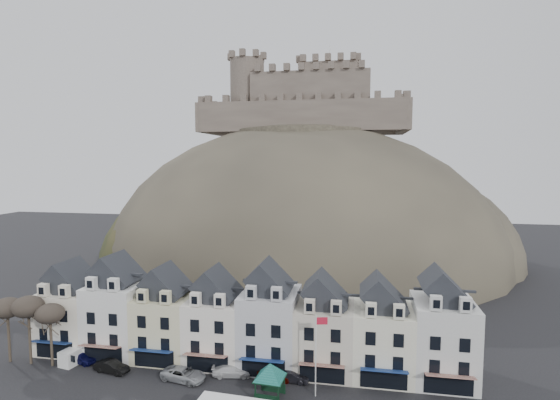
{
  "coord_description": "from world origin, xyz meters",
  "views": [
    {
      "loc": [
        14.09,
        -35.35,
        25.43
      ],
      "look_at": [
        3.16,
        24.0,
        19.8
      ],
      "focal_mm": 28.0,
      "sensor_mm": 36.0,
      "label": 1
    }
  ],
  "objects_px": {
    "car_black": "(112,367)",
    "car_white": "(232,371)",
    "car_charcoal": "(291,376)",
    "car_navy": "(81,357)",
    "car_silver": "(183,374)",
    "bus_shelter": "(270,371)",
    "flagpole": "(317,350)",
    "car_maroon": "(275,374)",
    "white_van": "(76,354)"
  },
  "relations": [
    {
      "from": "car_silver",
      "to": "car_white",
      "type": "relative_size",
      "value": 1.12
    },
    {
      "from": "car_navy",
      "to": "car_black",
      "type": "xyz_separation_m",
      "value": [
        5.2,
        -1.58,
        0.01
      ]
    },
    {
      "from": "white_van",
      "to": "car_silver",
      "type": "height_order",
      "value": "white_van"
    },
    {
      "from": "flagpole",
      "to": "car_charcoal",
      "type": "height_order",
      "value": "flagpole"
    },
    {
      "from": "flagpole",
      "to": "car_white",
      "type": "relative_size",
      "value": 1.96
    },
    {
      "from": "car_silver",
      "to": "bus_shelter",
      "type": "bearing_deg",
      "value": -89.76
    },
    {
      "from": "bus_shelter",
      "to": "car_silver",
      "type": "height_order",
      "value": "bus_shelter"
    },
    {
      "from": "car_silver",
      "to": "car_white",
      "type": "bearing_deg",
      "value": -59.09
    },
    {
      "from": "car_black",
      "to": "car_white",
      "type": "bearing_deg",
      "value": -72.92
    },
    {
      "from": "car_maroon",
      "to": "white_van",
      "type": "bearing_deg",
      "value": 85.48
    },
    {
      "from": "car_navy",
      "to": "car_maroon",
      "type": "height_order",
      "value": "car_maroon"
    },
    {
      "from": "car_black",
      "to": "car_maroon",
      "type": "bearing_deg",
      "value": -74.74
    },
    {
      "from": "car_maroon",
      "to": "car_black",
      "type": "bearing_deg",
      "value": 90.56
    },
    {
      "from": "car_charcoal",
      "to": "car_navy",
      "type": "bearing_deg",
      "value": 94.86
    },
    {
      "from": "white_van",
      "to": "car_navy",
      "type": "relative_size",
      "value": 1.07
    },
    {
      "from": "flagpole",
      "to": "car_maroon",
      "type": "distance_m",
      "value": 7.16
    },
    {
      "from": "car_white",
      "to": "car_charcoal",
      "type": "height_order",
      "value": "car_white"
    },
    {
      "from": "car_white",
      "to": "car_navy",
      "type": "bearing_deg",
      "value": 79.09
    },
    {
      "from": "car_navy",
      "to": "white_van",
      "type": "bearing_deg",
      "value": 89.73
    },
    {
      "from": "car_black",
      "to": "car_maroon",
      "type": "relative_size",
      "value": 1.02
    },
    {
      "from": "bus_shelter",
      "to": "car_maroon",
      "type": "relative_size",
      "value": 1.44
    },
    {
      "from": "white_van",
      "to": "car_black",
      "type": "distance_m",
      "value": 6.19
    },
    {
      "from": "white_van",
      "to": "car_white",
      "type": "height_order",
      "value": "white_van"
    },
    {
      "from": "car_navy",
      "to": "car_charcoal",
      "type": "relative_size",
      "value": 1.02
    },
    {
      "from": "white_van",
      "to": "flagpole",
      "type": "bearing_deg",
      "value": 6.46
    },
    {
      "from": "flagpole",
      "to": "white_van",
      "type": "relative_size",
      "value": 2.04
    },
    {
      "from": "white_van",
      "to": "car_charcoal",
      "type": "xyz_separation_m",
      "value": [
        27.45,
        0.0,
        -0.28
      ]
    },
    {
      "from": "car_white",
      "to": "bus_shelter",
      "type": "bearing_deg",
      "value": -136.67
    },
    {
      "from": "flagpole",
      "to": "white_van",
      "type": "distance_m",
      "value": 30.95
    },
    {
      "from": "bus_shelter",
      "to": "car_charcoal",
      "type": "relative_size",
      "value": 1.5
    },
    {
      "from": "flagpole",
      "to": "car_black",
      "type": "distance_m",
      "value": 25.03
    },
    {
      "from": "car_navy",
      "to": "car_maroon",
      "type": "bearing_deg",
      "value": -77.79
    },
    {
      "from": "bus_shelter",
      "to": "flagpole",
      "type": "distance_m",
      "value": 5.44
    },
    {
      "from": "car_white",
      "to": "car_silver",
      "type": "bearing_deg",
      "value": 99.38
    },
    {
      "from": "car_black",
      "to": "car_white",
      "type": "relative_size",
      "value": 0.94
    },
    {
      "from": "car_white",
      "to": "car_black",
      "type": "bearing_deg",
      "value": 85.53
    },
    {
      "from": "flagpole",
      "to": "white_van",
      "type": "xyz_separation_m",
      "value": [
        -30.56,
        2.52,
        -4.2
      ]
    },
    {
      "from": "bus_shelter",
      "to": "flagpole",
      "type": "relative_size",
      "value": 0.67
    },
    {
      "from": "car_silver",
      "to": "car_charcoal",
      "type": "xyz_separation_m",
      "value": [
        12.31,
        1.97,
        -0.06
      ]
    },
    {
      "from": "white_van",
      "to": "bus_shelter",
      "type": "bearing_deg",
      "value": 2.74
    },
    {
      "from": "car_black",
      "to": "car_charcoal",
      "type": "relative_size",
      "value": 1.07
    },
    {
      "from": "car_black",
      "to": "car_silver",
      "type": "height_order",
      "value": "car_silver"
    },
    {
      "from": "flagpole",
      "to": "car_charcoal",
      "type": "distance_m",
      "value": 6.01
    },
    {
      "from": "bus_shelter",
      "to": "car_silver",
      "type": "bearing_deg",
      "value": 174.85
    },
    {
      "from": "bus_shelter",
      "to": "car_black",
      "type": "distance_m",
      "value": 20.04
    },
    {
      "from": "flagpole",
      "to": "car_silver",
      "type": "xyz_separation_m",
      "value": [
        -15.42,
        0.55,
        -4.42
      ]
    },
    {
      "from": "car_black",
      "to": "car_white",
      "type": "xyz_separation_m",
      "value": [
        14.4,
        1.74,
        -0.04
      ]
    },
    {
      "from": "flagpole",
      "to": "car_black",
      "type": "xyz_separation_m",
      "value": [
        -24.62,
        0.78,
        -4.44
      ]
    },
    {
      "from": "car_navy",
      "to": "car_maroon",
      "type": "relative_size",
      "value": 0.98
    },
    {
      "from": "car_silver",
      "to": "car_black",
      "type": "bearing_deg",
      "value": 98.75
    }
  ]
}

